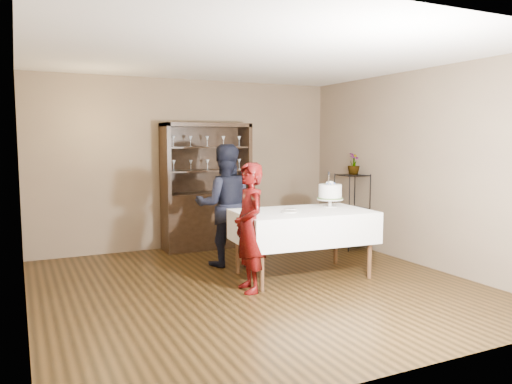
# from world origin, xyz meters

# --- Properties ---
(floor) EXTENTS (5.00, 5.00, 0.00)m
(floor) POSITION_xyz_m (0.00, 0.00, 0.00)
(floor) COLOR black
(floor) RESTS_ON ground
(ceiling) EXTENTS (5.00, 5.00, 0.00)m
(ceiling) POSITION_xyz_m (0.00, 0.00, 2.70)
(ceiling) COLOR silver
(ceiling) RESTS_ON back_wall
(back_wall) EXTENTS (5.00, 0.02, 2.70)m
(back_wall) POSITION_xyz_m (0.00, 2.50, 1.35)
(back_wall) COLOR brown
(back_wall) RESTS_ON floor
(wall_left) EXTENTS (0.02, 5.00, 2.70)m
(wall_left) POSITION_xyz_m (-2.50, 0.00, 1.35)
(wall_left) COLOR brown
(wall_left) RESTS_ON floor
(wall_right) EXTENTS (0.02, 5.00, 2.70)m
(wall_right) POSITION_xyz_m (2.50, 0.00, 1.35)
(wall_right) COLOR brown
(wall_right) RESTS_ON floor
(china_hutch) EXTENTS (1.40, 0.48, 2.00)m
(china_hutch) POSITION_xyz_m (0.20, 2.25, 0.66)
(china_hutch) COLOR black
(china_hutch) RESTS_ON floor
(plant_etagere) EXTENTS (0.42, 0.42, 1.20)m
(plant_etagere) POSITION_xyz_m (2.28, 1.20, 0.65)
(plant_etagere) COLOR black
(plant_etagere) RESTS_ON floor
(cake_table) EXTENTS (1.75, 1.15, 0.85)m
(cake_table) POSITION_xyz_m (0.72, 0.12, 0.65)
(cake_table) COLOR white
(cake_table) RESTS_ON floor
(woman) EXTENTS (0.40, 0.57, 1.49)m
(woman) POSITION_xyz_m (-0.16, -0.16, 0.74)
(woman) COLOR #370507
(woman) RESTS_ON floor
(man) EXTENTS (0.96, 0.84, 1.68)m
(man) POSITION_xyz_m (0.04, 1.08, 0.84)
(man) COLOR black
(man) RESTS_ON floor
(cake) EXTENTS (0.34, 0.34, 0.47)m
(cake) POSITION_xyz_m (1.23, 0.27, 1.04)
(cake) COLOR silver
(cake) RESTS_ON cake_table
(plate_near) EXTENTS (0.24, 0.24, 0.01)m
(plate_near) POSITION_xyz_m (0.49, 0.08, 0.85)
(plate_near) COLOR silver
(plate_near) RESTS_ON cake_table
(plate_far) EXTENTS (0.20, 0.20, 0.01)m
(plate_far) POSITION_xyz_m (0.62, 0.28, 0.85)
(plate_far) COLOR silver
(plate_far) RESTS_ON cake_table
(potted_plant) EXTENTS (0.26, 0.26, 0.34)m
(potted_plant) POSITION_xyz_m (2.31, 1.21, 1.36)
(potted_plant) COLOR #466530
(potted_plant) RESTS_ON plant_etagere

